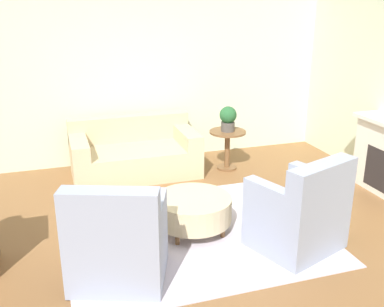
{
  "coord_description": "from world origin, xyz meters",
  "views": [
    {
      "loc": [
        -1.39,
        -4.22,
        2.49
      ],
      "look_at": [
        0.15,
        0.55,
        0.75
      ],
      "focal_mm": 42.0,
      "sensor_mm": 36.0,
      "label": 1
    }
  ],
  "objects_px": {
    "side_table": "(227,143)",
    "potted_plant_on_side_table": "(228,118)",
    "ottoman_table": "(193,209)",
    "couch": "(134,154)",
    "armchair_right": "(300,214)",
    "armchair_left": "(117,243)"
  },
  "relations": [
    {
      "from": "couch",
      "to": "armchair_right",
      "type": "xyz_separation_m",
      "value": [
        1.22,
        -2.64,
        0.1
      ]
    },
    {
      "from": "armchair_right",
      "to": "couch",
      "type": "bearing_deg",
      "value": 114.73
    },
    {
      "from": "couch",
      "to": "armchair_left",
      "type": "xyz_separation_m",
      "value": [
        -0.66,
        -2.64,
        0.1
      ]
    },
    {
      "from": "couch",
      "to": "armchair_right",
      "type": "bearing_deg",
      "value": -65.27
    },
    {
      "from": "armchair_right",
      "to": "ottoman_table",
      "type": "xyz_separation_m",
      "value": [
        -0.93,
        0.71,
        -0.13
      ]
    },
    {
      "from": "couch",
      "to": "potted_plant_on_side_table",
      "type": "bearing_deg",
      "value": -9.62
    },
    {
      "from": "potted_plant_on_side_table",
      "to": "ottoman_table",
      "type": "bearing_deg",
      "value": -122.95
    },
    {
      "from": "armchair_left",
      "to": "side_table",
      "type": "height_order",
      "value": "armchair_left"
    },
    {
      "from": "armchair_left",
      "to": "side_table",
      "type": "distance_m",
      "value": 3.16
    },
    {
      "from": "armchair_right",
      "to": "side_table",
      "type": "relative_size",
      "value": 1.72
    },
    {
      "from": "armchair_right",
      "to": "side_table",
      "type": "bearing_deg",
      "value": 85.89
    },
    {
      "from": "ottoman_table",
      "to": "side_table",
      "type": "xyz_separation_m",
      "value": [
        1.1,
        1.7,
        0.15
      ]
    },
    {
      "from": "armchair_left",
      "to": "ottoman_table",
      "type": "distance_m",
      "value": 1.19
    },
    {
      "from": "potted_plant_on_side_table",
      "to": "armchair_left",
      "type": "bearing_deg",
      "value": -130.44
    },
    {
      "from": "side_table",
      "to": "potted_plant_on_side_table",
      "type": "bearing_deg",
      "value": 90.0
    },
    {
      "from": "armchair_right",
      "to": "potted_plant_on_side_table",
      "type": "relative_size",
      "value": 2.76
    },
    {
      "from": "side_table",
      "to": "ottoman_table",
      "type": "bearing_deg",
      "value": -122.95
    },
    {
      "from": "couch",
      "to": "potted_plant_on_side_table",
      "type": "height_order",
      "value": "potted_plant_on_side_table"
    },
    {
      "from": "couch",
      "to": "side_table",
      "type": "bearing_deg",
      "value": -9.62
    },
    {
      "from": "armchair_right",
      "to": "ottoman_table",
      "type": "bearing_deg",
      "value": 142.68
    },
    {
      "from": "armchair_right",
      "to": "armchair_left",
      "type": "bearing_deg",
      "value": 180.0
    },
    {
      "from": "armchair_right",
      "to": "side_table",
      "type": "distance_m",
      "value": 2.41
    }
  ]
}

